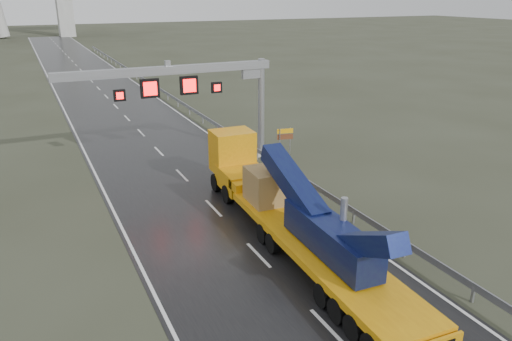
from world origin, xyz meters
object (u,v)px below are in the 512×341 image
exit_sign_pair (285,136)px  sign_gantry (199,86)px  striped_barrier (245,142)px  heavy_haul_truck (279,200)px

exit_sign_pair → sign_gantry: bearing=-177.5°
striped_barrier → exit_sign_pair: bearing=-77.6°
heavy_haul_truck → exit_sign_pair: 12.79m
heavy_haul_truck → striped_barrier: (4.32, 13.90, -1.18)m
heavy_haul_truck → exit_sign_pair: (6.35, 11.11, -0.24)m
sign_gantry → exit_sign_pair: (6.30, -0.99, -4.13)m
sign_gantry → striped_barrier: bearing=22.9°
sign_gantry → heavy_haul_truck: sign_gantry is taller
exit_sign_pair → striped_barrier: exit_sign_pair is taller
sign_gantry → striped_barrier: sign_gantry is taller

